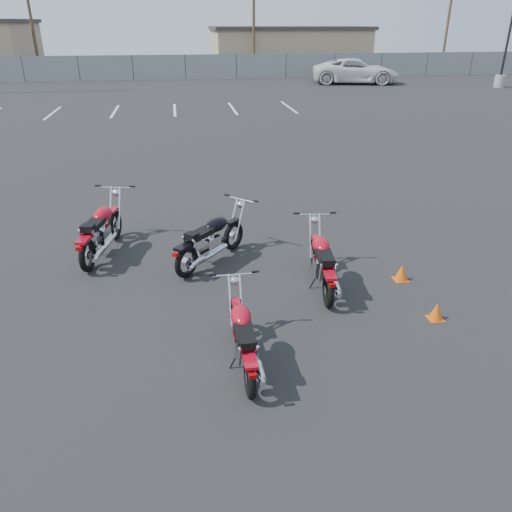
{
  "coord_description": "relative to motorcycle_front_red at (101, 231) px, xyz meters",
  "views": [
    {
      "loc": [
        -0.94,
        -6.69,
        4.13
      ],
      "look_at": [
        0.2,
        0.6,
        0.65
      ],
      "focal_mm": 35.0,
      "sensor_mm": 36.0,
      "label": 1
    }
  ],
  "objects": [
    {
      "name": "white_van",
      "position": [
        14.61,
        27.54,
        0.87
      ],
      "size": [
        4.3,
        7.57,
        2.71
      ],
      "primitive_type": "imported",
      "rotation": [
        0.0,
        0.0,
        1.36
      ],
      "color": "silver",
      "rests_on": "ground"
    },
    {
      "name": "light_pole_east",
      "position": [
        23.68,
        23.82,
        1.99
      ],
      "size": [
        0.8,
        0.7,
        9.68
      ],
      "color": "gray",
      "rests_on": "ground"
    },
    {
      "name": "tan_building_east",
      "position": [
        12.51,
        41.47,
        1.37
      ],
      "size": [
        14.4,
        9.4,
        3.7
      ],
      "color": "tan",
      "rests_on": "ground"
    },
    {
      "name": "ground",
      "position": [
        2.51,
        -2.53,
        -0.49
      ],
      "size": [
        120.0,
        120.0,
        0.0
      ],
      "primitive_type": "plane",
      "color": "black",
      "rests_on": "ground"
    },
    {
      "name": "motorcycle_front_red",
      "position": [
        0.0,
        0.0,
        0.0
      ],
      "size": [
        0.97,
        2.18,
        1.07
      ],
      "color": "black",
      "rests_on": "ground"
    },
    {
      "name": "motorcycle_second_black",
      "position": [
        2.06,
        -0.72,
        -0.03
      ],
      "size": [
        1.68,
        1.8,
        1.01
      ],
      "color": "black",
      "rests_on": "ground"
    },
    {
      "name": "parking_line_stripes",
      "position": [
        0.01,
        17.47,
        -0.48
      ],
      "size": [
        15.12,
        4.0,
        0.01
      ],
      "color": "silver",
      "rests_on": "ground"
    },
    {
      "name": "training_cone_far",
      "position": [
        5.29,
        -3.22,
        -0.35
      ],
      "size": [
        0.23,
        0.23,
        0.27
      ],
      "color": "#E3550B",
      "rests_on": "ground"
    },
    {
      "name": "utility_pole_c",
      "position": [
        8.51,
        36.47,
        4.2
      ],
      "size": [
        1.8,
        0.24,
        9.0
      ],
      "color": "#4E3624",
      "rests_on": "ground"
    },
    {
      "name": "utility_pole_d",
      "position": [
        26.51,
        37.47,
        4.2
      ],
      "size": [
        1.8,
        0.24,
        9.0
      ],
      "color": "#4E3624",
      "rests_on": "ground"
    },
    {
      "name": "training_cone_near",
      "position": [
        5.29,
        -1.93,
        -0.34
      ],
      "size": [
        0.25,
        0.25,
        0.3
      ],
      "color": "#E3550B",
      "rests_on": "ground"
    },
    {
      "name": "motorcycle_third_red",
      "position": [
        2.24,
        -3.85,
        -0.07
      ],
      "size": [
        0.72,
        1.86,
        0.91
      ],
      "color": "black",
      "rests_on": "ground"
    },
    {
      "name": "chainlink_fence",
      "position": [
        2.51,
        32.47,
        0.41
      ],
      "size": [
        80.06,
        0.06,
        1.8
      ],
      "color": "gray",
      "rests_on": "ground"
    },
    {
      "name": "motorcycle_rear_red",
      "position": [
        3.84,
        -1.92,
        -0.04
      ],
      "size": [
        0.78,
        2.02,
        0.99
      ],
      "color": "black",
      "rests_on": "ground"
    },
    {
      "name": "utility_pole_b",
      "position": [
        -9.49,
        37.47,
        4.2
      ],
      "size": [
        1.8,
        0.24,
        9.0
      ],
      "color": "#4E3624",
      "rests_on": "ground"
    }
  ]
}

